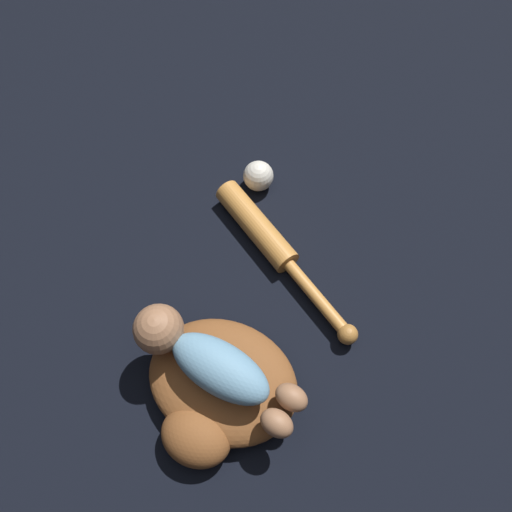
# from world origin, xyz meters

# --- Properties ---
(ground_plane) EXTENTS (6.00, 6.00, 0.00)m
(ground_plane) POSITION_xyz_m (0.00, 0.00, 0.00)
(ground_plane) COLOR black
(baseball_glove) EXTENTS (0.35, 0.33, 0.09)m
(baseball_glove) POSITION_xyz_m (-0.01, -0.04, 0.05)
(baseball_glove) COLOR brown
(baseball_glove) RESTS_ON ground
(baby_figure) EXTENTS (0.36, 0.11, 0.10)m
(baby_figure) POSITION_xyz_m (0.02, -0.05, 0.13)
(baby_figure) COLOR #6693B2
(baby_figure) RESTS_ON baseball_glove
(baseball_bat) EXTENTS (0.46, 0.22, 0.06)m
(baseball_bat) POSITION_xyz_m (0.08, -0.38, 0.03)
(baseball_bat) COLOR #C6843D
(baseball_bat) RESTS_ON ground
(baseball) EXTENTS (0.08, 0.08, 0.08)m
(baseball) POSITION_xyz_m (0.21, -0.53, 0.04)
(baseball) COLOR silver
(baseball) RESTS_ON ground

